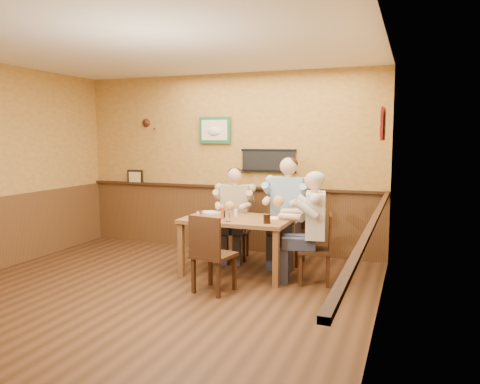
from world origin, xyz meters
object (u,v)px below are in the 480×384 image
(salt_shaker, at_px, (236,213))
(hot_sauce_bottle, at_px, (222,212))
(diner_white_elder, at_px, (315,234))
(cola_tumbler, at_px, (267,219))
(pepper_shaker, at_px, (224,214))
(water_glass_left, at_px, (199,215))
(chair_back_left, at_px, (235,230))
(diner_blue_polo, at_px, (288,216))
(chair_back_right, at_px, (288,230))
(chair_right_end, at_px, (315,248))
(water_glass_mid, at_px, (228,217))
(diner_tan_shirt, at_px, (235,218))
(dining_table, at_px, (238,225))
(chair_near_side, at_px, (214,253))

(salt_shaker, bearing_deg, hot_sauce_bottle, -113.26)
(hot_sauce_bottle, bearing_deg, diner_white_elder, 3.04)
(cola_tumbler, height_order, pepper_shaker, cola_tumbler)
(water_glass_left, bearing_deg, chair_back_left, 84.07)
(diner_blue_polo, distance_m, hot_sauce_bottle, 1.09)
(chair_back_right, xyz_separation_m, pepper_shaker, (-0.69, -0.76, 0.32))
(diner_blue_polo, bearing_deg, chair_back_right, 0.00)
(diner_blue_polo, distance_m, diner_white_elder, 0.96)
(chair_back_left, relative_size, chair_right_end, 0.98)
(diner_white_elder, relative_size, pepper_shaker, 13.75)
(chair_right_end, relative_size, water_glass_mid, 7.93)
(diner_blue_polo, bearing_deg, diner_tan_shirt, -176.53)
(chair_back_left, distance_m, chair_back_right, 0.81)
(water_glass_left, xyz_separation_m, salt_shaker, (0.34, 0.42, -0.01))
(diner_white_elder, bearing_deg, water_glass_mid, -88.45)
(chair_right_end, distance_m, diner_blue_polo, 0.98)
(dining_table, distance_m, cola_tumbler, 0.57)
(chair_back_right, height_order, hot_sauce_bottle, chair_back_right)
(water_glass_left, relative_size, cola_tumbler, 0.99)
(diner_white_elder, distance_m, hot_sauce_bottle, 1.23)
(salt_shaker, bearing_deg, pepper_shaker, -128.35)
(pepper_shaker, bearing_deg, chair_back_right, 47.98)
(dining_table, bearing_deg, salt_shaker, 123.02)
(chair_back_left, xyz_separation_m, diner_white_elder, (1.35, -0.77, 0.20))
(dining_table, distance_m, chair_right_end, 1.07)
(water_glass_mid, height_order, salt_shaker, water_glass_mid)
(chair_right_end, height_order, salt_shaker, chair_right_end)
(chair_right_end, bearing_deg, dining_table, -104.35)
(water_glass_mid, relative_size, hot_sauce_bottle, 0.65)
(cola_tumbler, xyz_separation_m, hot_sauce_bottle, (-0.65, 0.13, 0.03))
(water_glass_left, distance_m, salt_shaker, 0.55)
(pepper_shaker, bearing_deg, water_glass_mid, -57.32)
(chair_back_right, xyz_separation_m, diner_tan_shirt, (-0.81, -0.02, 0.13))
(dining_table, distance_m, diner_blue_polo, 0.88)
(chair_back_left, xyz_separation_m, hot_sauce_bottle, (0.14, -0.83, 0.41))
(chair_near_side, bearing_deg, cola_tumbler, -120.83)
(chair_near_side, height_order, pepper_shaker, chair_near_side)
(chair_right_end, xyz_separation_m, salt_shaker, (-1.11, 0.17, 0.36))
(dining_table, xyz_separation_m, diner_tan_shirt, (-0.31, 0.70, -0.05))
(chair_back_left, bearing_deg, salt_shaker, -78.42)
(dining_table, xyz_separation_m, diner_white_elder, (1.04, -0.07, -0.03))
(diner_blue_polo, distance_m, pepper_shaker, 1.03)
(chair_right_end, distance_m, pepper_shaker, 1.28)
(chair_right_end, distance_m, hot_sauce_bottle, 1.28)
(dining_table, xyz_separation_m, salt_shaker, (-0.07, 0.10, 0.14))
(water_glass_left, xyz_separation_m, hot_sauce_bottle, (0.24, 0.19, 0.03))
(diner_blue_polo, bearing_deg, dining_table, -122.68)
(dining_table, bearing_deg, diner_white_elder, -3.57)
(chair_back_left, xyz_separation_m, chair_near_side, (0.31, -1.50, 0.03))
(dining_table, distance_m, chair_back_right, 0.89)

